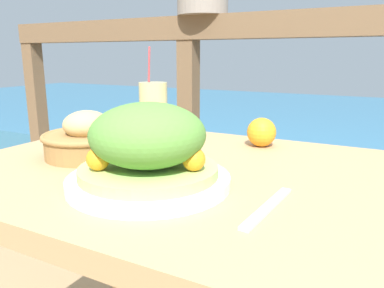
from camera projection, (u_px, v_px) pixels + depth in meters
patio_table at (221, 225)px, 0.77m from camera, size 1.12×0.70×0.76m
railing_fence at (300, 107)px, 1.33m from camera, size 2.80×0.08×1.13m
sea_backdrop at (353, 138)px, 3.62m from camera, size 12.00×4.00×0.40m
salad_plate at (148, 151)px, 0.65m from camera, size 0.29×0.29×0.15m
drink_glass at (153, 111)px, 1.01m from camera, size 0.08×0.08×0.25m
bread_basket at (88, 139)px, 0.86m from camera, size 0.20×0.20×0.11m
knife at (268, 207)px, 0.57m from camera, size 0.03×0.18×0.00m
orange_near_basket at (261, 132)px, 0.95m from camera, size 0.07×0.07×0.07m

